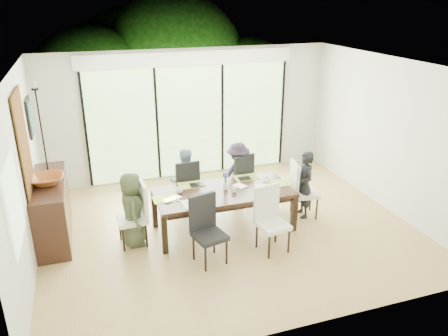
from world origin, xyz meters
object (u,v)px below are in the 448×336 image
object	(u,v)px
table_top	(224,192)
person_left_end	(132,209)
cup_a	(179,190)
cup_c	(266,180)
laptop	(174,200)
cup_b	(234,190)
vase	(226,186)
chair_far_right	(237,178)
chair_right_end	(305,189)
chair_far_left	(185,185)
person_right_end	(304,185)
person_far_right	(238,174)
chair_left_end	(132,215)
chair_near_right	(273,221)
sideboard	(52,209)
bowl	(47,180)
chair_near_left	(210,231)
person_far_left	(185,181)

from	to	relation	value
table_top	person_left_end	distance (m)	1.48
cup_a	cup_c	size ratio (longest dim) A/B	1.00
laptop	cup_b	distance (m)	1.00
vase	chair_far_right	bearing A→B (deg)	57.99
chair_right_end	person_left_end	distance (m)	2.98
chair_far_left	person_right_end	world-z (taller)	person_right_end
chair_far_left	person_far_right	size ratio (longest dim) A/B	0.85
chair_far_left	cup_a	bearing A→B (deg)	66.51
chair_left_end	person_right_end	bearing A→B (deg)	87.83
chair_far_left	person_far_right	xyz separation A→B (m)	(1.00, -0.02, 0.09)
person_right_end	vase	xyz separation A→B (m)	(-1.43, 0.05, 0.15)
chair_near_right	sideboard	xyz separation A→B (m)	(-3.18, 1.52, -0.03)
chair_far_left	bowl	xyz separation A→B (m)	(-2.23, -0.30, 0.52)
chair_left_end	person_left_end	size ratio (longest dim) A/B	0.85
chair_near_left	vase	xyz separation A→B (m)	(0.55, 0.92, 0.24)
sideboard	cup_b	bearing A→B (deg)	-14.88
table_top	chair_near_left	size ratio (longest dim) A/B	2.18
laptop	person_far_right	bearing A→B (deg)	10.38
person_far_left	person_far_right	size ratio (longest dim) A/B	1.00
person_left_end	vase	bearing A→B (deg)	-84.44
vase	person_left_end	bearing A→B (deg)	-178.13
chair_right_end	cup_c	xyz separation A→B (m)	(-0.70, 0.10, 0.23)
cup_a	bowl	bearing A→B (deg)	168.54
person_left_end	chair_near_left	bearing A→B (deg)	-127.91
chair_near_right	person_left_end	xyz separation A→B (m)	(-1.98, 0.87, 0.09)
chair_near_right	laptop	size ratio (longest dim) A/B	3.33
bowl	chair_left_end	bearing A→B (deg)	-25.09
sideboard	person_far_left	bearing A→B (deg)	4.60
chair_near_left	cup_a	xyz separation A→B (m)	(-0.20, 1.02, 0.23)
chair_right_end	bowl	bearing A→B (deg)	93.46
table_top	bowl	distance (m)	2.76
person_far_left	cup_b	xyz separation A→B (m)	(0.60, -0.93, 0.14)
person_right_end	person_far_left	distance (m)	2.10
cup_c	chair_far_right	bearing A→B (deg)	108.43
chair_far_left	cup_c	size ratio (longest dim) A/B	8.87
person_far_left	table_top	bearing A→B (deg)	119.53
cup_a	person_right_end	bearing A→B (deg)	-3.94
chair_left_end	person_far_left	world-z (taller)	person_far_left
chair_far_right	chair_near_left	bearing A→B (deg)	41.73
chair_right_end	person_far_right	size ratio (longest dim) A/B	0.85
person_right_end	table_top	bearing A→B (deg)	-85.52
chair_far_left	cup_b	bearing A→B (deg)	118.44
cup_b	cup_c	distance (m)	0.68
table_top	chair_near_left	xyz separation A→B (m)	(-0.50, -0.87, -0.16)
table_top	person_far_right	world-z (taller)	person_far_right
person_right_end	laptop	xyz separation A→B (m)	(-2.33, -0.10, 0.11)
chair_left_end	person_left_end	world-z (taller)	person_left_end
chair_left_end	table_top	bearing A→B (deg)	87.83
laptop	cup_c	xyz separation A→B (m)	(1.65, 0.20, 0.03)
person_far_left	cup_a	world-z (taller)	person_far_left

